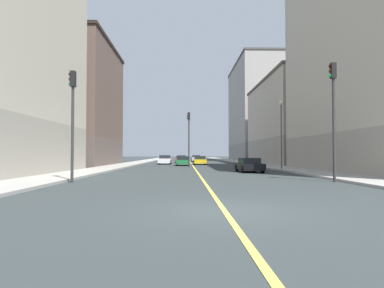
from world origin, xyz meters
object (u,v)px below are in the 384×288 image
car_blue (181,159)px  traffic_light_left_near (333,106)px  building_right_midblock (72,105)px  building_left_far (258,112)px  car_yellow (200,160)px  car_green (183,161)px  car_white (165,160)px  building_left_mid (295,122)px  street_lamp_left_near (281,127)px  traffic_light_median_far (189,132)px  traffic_light_right_near (72,111)px  car_black (249,165)px  car_red (181,159)px  car_silver (196,159)px

car_blue → traffic_light_left_near: bearing=-79.1°
building_right_midblock → traffic_light_left_near: building_right_midblock is taller
traffic_light_left_near → building_right_midblock: bearing=131.8°
building_left_far → car_yellow: 35.64m
car_blue → car_green: 20.77m
car_green → building_right_midblock: bearing=-178.9°
car_green → car_white: size_ratio=1.11×
building_left_mid → car_blue: (-18.49, 14.31, -6.07)m
street_lamp_left_near → car_blue: street_lamp_left_near is taller
building_right_midblock → car_yellow: 19.93m
traffic_light_median_far → building_left_mid: bearing=36.0°
building_left_mid → building_left_far: size_ratio=0.91×
traffic_light_left_near → car_blue: bearing=100.9°
traffic_light_median_far → traffic_light_right_near: bearing=-107.9°
street_lamp_left_near → car_blue: (-10.25, 34.47, -3.61)m
car_black → car_red: size_ratio=0.95×
building_right_midblock → traffic_light_left_near: 36.57m
street_lamp_left_near → car_yellow: street_lamp_left_near is taller
building_right_midblock → car_white: building_right_midblock is taller
street_lamp_left_near → car_green: (-9.83, 13.70, -3.64)m
traffic_light_left_near → car_green: bearing=107.8°
car_black → car_blue: bearing=99.6°
building_left_far → car_blue: (-18.49, -13.00, -11.16)m
building_right_midblock → car_white: (12.50, 5.77, -7.79)m
traffic_light_right_near → car_silver: 50.17m
traffic_light_left_near → car_red: 41.12m
building_right_midblock → street_lamp_left_near: size_ratio=2.54×
car_white → car_red: car_white is taller
building_right_midblock → car_black: size_ratio=3.96×
traffic_light_median_far → car_silver: traffic_light_median_far is taller
building_left_far → car_black: size_ratio=5.96×
traffic_light_median_far → car_silver: size_ratio=1.64×
building_left_far → car_silver: (-15.49, -11.89, -11.16)m
building_left_mid → traffic_light_left_near: building_left_mid is taller
car_green → car_blue: bearing=91.2°
street_lamp_left_near → car_yellow: bearing=112.8°
traffic_light_left_near → traffic_light_right_near: 14.99m
car_black → car_green: car_green is taller
traffic_light_median_far → car_green: 7.18m
car_white → traffic_light_median_far: bearing=-72.8°
traffic_light_median_far → car_black: 12.56m
building_left_mid → car_silver: (-15.49, 15.43, -6.07)m
building_left_far → car_red: (-18.50, -21.28, -11.17)m
car_green → car_silver: (2.57, 21.88, 0.03)m
car_green → car_white: bearing=117.8°
car_silver → building_left_mid: bearing=-44.9°
car_black → car_red: (-6.39, 29.45, 0.03)m
building_left_far → car_yellow: size_ratio=5.66×
traffic_light_median_far → car_white: size_ratio=1.63×
car_red → car_silver: size_ratio=1.11×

